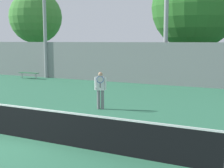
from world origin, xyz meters
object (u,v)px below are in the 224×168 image
tennis_net (26,122)px  tree_green_tall (194,7)px  tree_green_broad (36,17)px  tennis_player (100,89)px  light_pole_far_right (45,17)px  light_pole_near_left (166,10)px  bench_adjacent_court (29,73)px

tennis_net → tree_green_tall: bearing=85.8°
tree_green_broad → tennis_player: bearing=-42.2°
tennis_net → tree_green_broad: size_ratio=1.49×
tennis_player → light_pole_far_right: 13.58m
light_pole_near_left → tennis_player: bearing=-91.5°
tennis_net → bench_adjacent_court: size_ratio=6.58×
bench_adjacent_court → light_pole_near_left: 11.85m
tennis_net → tree_green_broad: (-14.35, 17.79, 4.82)m
tennis_net → light_pole_far_right: bearing=126.1°
tennis_net → light_pole_far_right: size_ratio=1.39×
tennis_net → light_pole_near_left: 14.44m
bench_adjacent_court → light_pole_near_left: light_pole_near_left is taller
tennis_net → bench_adjacent_court: 16.02m
tennis_net → bench_adjacent_court: (-10.50, 12.10, -0.07)m
light_pole_near_left → tree_green_tall: size_ratio=1.01×
light_pole_far_right → tree_green_tall: size_ratio=0.96×
tennis_player → light_pole_far_right: bearing=113.0°
bench_adjacent_court → light_pole_far_right: (0.81, 1.20, 4.52)m
light_pole_near_left → tree_green_tall: light_pole_near_left is taller
light_pole_near_left → tree_green_tall: (1.03, 4.00, 0.53)m
light_pole_near_left → tree_green_broad: (-14.64, 4.09, 0.26)m
tennis_player → light_pole_near_left: light_pole_near_left is taller
light_pole_near_left → tree_green_tall: bearing=75.6°
tree_green_tall → tree_green_broad: 15.67m
tennis_player → light_pole_far_right: light_pole_far_right is taller
bench_adjacent_court → light_pole_near_left: (10.79, 1.59, 4.63)m
bench_adjacent_court → tree_green_broad: bearing=124.1°
tennis_net → tennis_player: 4.76m
light_pole_far_right → tree_green_tall: bearing=21.8°
tennis_player → tree_green_tall: bearing=58.7°
tennis_net → tree_green_tall: 18.46m
light_pole_near_left → tennis_net: bearing=-91.2°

